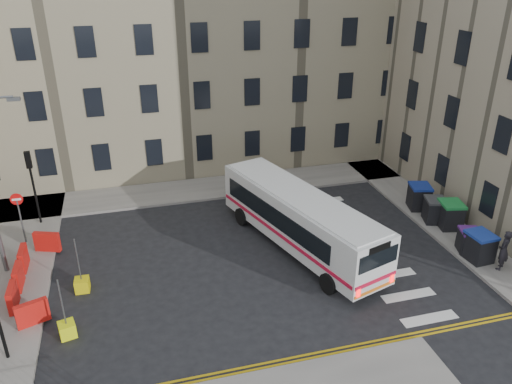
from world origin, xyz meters
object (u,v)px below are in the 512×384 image
bus (299,218)px  wheelie_bin_a (479,246)px  wheelie_bin_e (419,197)px  bollard_chevron (67,330)px  wheelie_bin_c (450,215)px  pedestrian (504,250)px  bollard_yellow (82,285)px  wheelie_bin_d (434,210)px  wheelie_bin_b (469,241)px

bus → wheelie_bin_a: (7.77, -3.53, -0.81)m
bus → wheelie_bin_e: size_ratio=7.04×
wheelie_bin_e → bollard_chevron: bearing=-147.3°
wheelie_bin_a → wheelie_bin_c: (0.60, 3.14, 0.02)m
pedestrian → bollard_yellow: bearing=-47.3°
wheelie_bin_e → bollard_yellow: size_ratio=2.55×
wheelie_bin_a → bollard_yellow: size_ratio=2.33×
bollard_chevron → wheelie_bin_d: bearing=12.8°
wheelie_bin_b → wheelie_bin_d: wheelie_bin_d is taller
wheelie_bin_a → wheelie_bin_e: 5.56m
bollard_yellow → wheelie_bin_a: bearing=-8.1°
wheelie_bin_b → wheelie_bin_c: wheelie_bin_c is taller
bollard_yellow → bollard_chevron: size_ratio=1.00×
bus → wheelie_bin_b: size_ratio=8.38×
wheelie_bin_b → pedestrian: 1.81m
pedestrian → bollard_chevron: (-19.04, 0.64, -0.83)m
wheelie_bin_b → wheelie_bin_d: size_ratio=0.88×
wheelie_bin_d → bollard_chevron: size_ratio=2.44×
bus → wheelie_bin_c: bus is taller
wheelie_bin_c → pedestrian: 4.10m
bollard_chevron → wheelie_bin_a: bearing=1.0°
wheelie_bin_c → bollard_chevron: size_ratio=2.51×
bus → pedestrian: 9.44m
wheelie_bin_e → bollard_yellow: 18.57m
wheelie_bin_d → bollard_yellow: size_ratio=2.44×
bus → wheelie_bin_d: (7.95, 0.40, -0.84)m
wheelie_bin_d → bollard_chevron: bearing=-149.6°
wheelie_bin_d → wheelie_bin_e: (0.06, 1.63, 0.04)m
bollard_yellow → bollard_chevron: (-0.43, -2.88, 0.00)m
pedestrian → bollard_chevron: pedestrian is taller
pedestrian → wheelie_bin_e: bearing=-124.1°
wheelie_bin_a → wheelie_bin_c: wheelie_bin_c is taller
wheelie_bin_d → wheelie_bin_e: wheelie_bin_e is taller
wheelie_bin_b → wheelie_bin_a: bearing=-72.0°
wheelie_bin_c → wheelie_bin_e: (-0.36, 2.41, -0.01)m
wheelie_bin_e → pedestrian: bearing=-72.1°
wheelie_bin_c → bus: bearing=-170.2°
wheelie_bin_d → wheelie_bin_e: 1.63m
bus → wheelie_bin_a: bus is taller
bus → bollard_yellow: bus is taller
wheelie_bin_b → bollard_chevron: wheelie_bin_b is taller
pedestrian → bollard_yellow: 18.95m
wheelie_bin_b → pedestrian: pedestrian is taller
bus → pedestrian: bearing=-45.6°
wheelie_bin_a → wheelie_bin_e: size_ratio=0.91×
bus → bollard_chevron: (-10.74, -3.83, -1.36)m
bollard_chevron → pedestrian: bearing=-1.9°
wheelie_bin_b → wheelie_bin_d: bearing=104.4°
pedestrian → bollard_yellow: (-18.61, 3.53, -0.83)m
pedestrian → bollard_chevron: 19.07m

